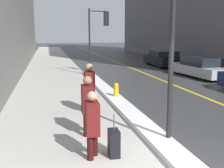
% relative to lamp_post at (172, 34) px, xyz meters
% --- Properties ---
extents(sidewalk_slab, '(4.00, 80.00, 0.01)m').
position_rel_lamp_post_xyz_m(sidewalk_slab, '(-2.40, 13.62, -2.61)').
color(sidewalk_slab, '#B2AFA8').
rests_on(sidewalk_slab, ground).
extents(road_centre_stripe, '(0.16, 80.00, 0.00)m').
position_rel_lamp_post_xyz_m(road_centre_stripe, '(3.60, 13.62, -2.62)').
color(road_centre_stripe, gold).
rests_on(road_centre_stripe, ground).
extents(snow_bank_curb, '(0.61, 15.59, 0.16)m').
position_rel_lamp_post_xyz_m(snow_bank_curb, '(-0.22, 5.07, -2.54)').
color(snow_bank_curb, white).
rests_on(snow_bank_curb, ground).
extents(lamp_post, '(0.28, 0.28, 4.31)m').
position_rel_lamp_post_xyz_m(lamp_post, '(0.00, 0.00, 0.00)').
color(lamp_post, black).
rests_on(lamp_post, ground).
extents(traffic_light_near, '(1.31, 0.34, 4.19)m').
position_rel_lamp_post_xyz_m(traffic_light_near, '(0.49, 11.79, 0.41)').
color(traffic_light_near, black).
rests_on(traffic_light_near, ground).
extents(pedestrian_with_shoulder_bag, '(0.29, 0.69, 1.47)m').
position_rel_lamp_post_xyz_m(pedestrian_with_shoulder_bag, '(-1.92, -0.37, -1.81)').
color(pedestrian_with_shoulder_bag, '#340C0C').
rests_on(pedestrian_with_shoulder_bag, ground).
extents(pedestrian_trailing, '(0.32, 0.52, 1.58)m').
position_rel_lamp_post_xyz_m(pedestrian_trailing, '(-1.81, 1.02, -1.75)').
color(pedestrian_trailing, '#340C0C').
rests_on(pedestrian_trailing, ground).
extents(pedestrian_nearside, '(0.34, 0.55, 1.67)m').
position_rel_lamp_post_xyz_m(pedestrian_nearside, '(-1.45, 3.15, -1.69)').
color(pedestrian_nearside, '#340C0C').
rests_on(pedestrian_nearside, ground).
extents(parked_car_silver, '(2.13, 4.70, 1.24)m').
position_rel_lamp_post_xyz_m(parked_car_silver, '(6.44, 9.57, -2.03)').
color(parked_car_silver, '#B2B2B7').
rests_on(parked_car_silver, ground).
extents(parked_car_black, '(1.95, 4.60, 1.26)m').
position_rel_lamp_post_xyz_m(parked_car_black, '(6.56, 15.71, -2.01)').
color(parked_car_black, black).
rests_on(parked_car_black, ground).
extents(rolling_suitcase, '(0.23, 0.37, 0.95)m').
position_rel_lamp_post_xyz_m(rolling_suitcase, '(-1.46, -0.41, -2.32)').
color(rolling_suitcase, black).
rests_on(rolling_suitcase, ground).
extents(fire_hydrant, '(0.20, 0.20, 0.70)m').
position_rel_lamp_post_xyz_m(fire_hydrant, '(-0.14, 4.73, -2.28)').
color(fire_hydrant, gold).
rests_on(fire_hydrant, ground).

